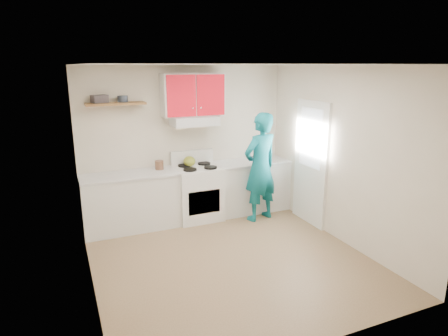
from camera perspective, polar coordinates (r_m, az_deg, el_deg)
name	(u,v)px	position (r m, az deg, el deg)	size (l,w,h in m)	color
floor	(230,259)	(5.54, 0.85, -13.10)	(3.80, 3.80, 0.00)	brown
ceiling	(231,64)	(4.90, 0.97, 14.89)	(3.60, 3.80, 0.04)	white
back_wall	(185,142)	(6.80, -5.69, 3.76)	(3.60, 0.04, 2.60)	beige
front_wall	(320,219)	(3.51, 13.85, -7.26)	(3.60, 0.04, 2.60)	beige
left_wall	(84,184)	(4.65, -19.78, -2.22)	(0.04, 3.80, 2.60)	beige
right_wall	(341,156)	(6.01, 16.76, 1.74)	(0.04, 3.80, 2.60)	beige
door	(311,163)	(6.59, 12.55, 0.68)	(0.05, 0.85, 2.05)	white
door_glass	(311,138)	(6.49, 12.57, 4.30)	(0.01, 0.55, 0.95)	white
counter_left	(131,202)	(6.50, -13.46, -4.86)	(1.52, 0.60, 0.90)	silver
counter_right	(251,186)	(7.16, 3.95, -2.65)	(1.32, 0.60, 0.90)	silver
stove	(198,193)	(6.74, -3.85, -3.68)	(0.76, 0.65, 0.92)	white
range_hood	(194,121)	(6.56, -4.35, 6.88)	(0.76, 0.44, 0.15)	silver
upper_cabinets	(193,95)	(6.57, -4.58, 10.62)	(1.02, 0.33, 0.70)	red
shelf	(116,104)	(6.30, -15.56, 9.05)	(0.90, 0.30, 0.04)	brown
books	(100,99)	(6.31, -17.74, 9.60)	(0.23, 0.16, 0.12)	#40383C
tin	(123,99)	(6.35, -14.59, 9.76)	(0.16, 0.16, 0.10)	#333D4C
kettle	(189,161)	(6.66, -5.08, 0.98)	(0.21, 0.21, 0.18)	olive
crock	(159,166)	(6.53, -9.44, 0.34)	(0.14, 0.14, 0.17)	brown
cutting_board	(245,163)	(6.95, 3.03, 0.76)	(0.28, 0.21, 0.02)	olive
silicone_mat	(274,160)	(7.25, 7.36, 1.19)	(0.27, 0.22, 0.01)	red
person	(260,167)	(6.60, 5.33, 0.11)	(0.68, 0.44, 1.85)	#0D6976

